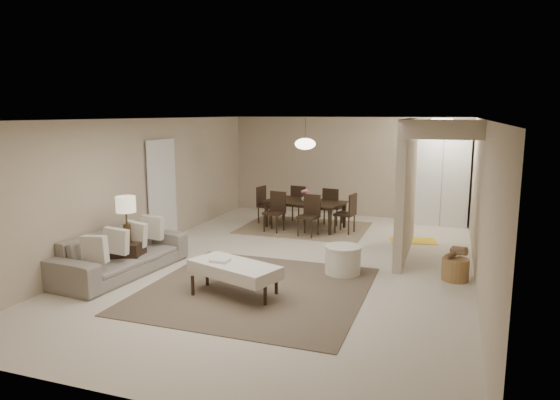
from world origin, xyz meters
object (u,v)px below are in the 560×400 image
at_px(pantry_cabinet, 442,180).
at_px(dining_table, 305,215).
at_px(ottoman_bench, 234,270).
at_px(wicker_basket, 455,269).
at_px(sofa, 122,253).
at_px(side_table, 129,257).
at_px(round_pouf, 343,260).

height_order(pantry_cabinet, dining_table, pantry_cabinet).
bearing_deg(ottoman_bench, wicker_basket, 49.42).
xyz_separation_m(pantry_cabinet, sofa, (-4.80, -5.60, -0.70)).
distance_m(side_table, dining_table, 4.43).
distance_m(pantry_cabinet, side_table, 7.31).
bearing_deg(sofa, pantry_cabinet, -35.17).
relative_size(pantry_cabinet, sofa, 0.88).
bearing_deg(ottoman_bench, sofa, -168.77).
height_order(ottoman_bench, dining_table, dining_table).
height_order(sofa, wicker_basket, sofa).
xyz_separation_m(ottoman_bench, round_pouf, (1.27, 1.47, -0.15)).
bearing_deg(round_pouf, ottoman_bench, -130.71).
xyz_separation_m(ottoman_bench, dining_table, (-0.26, 4.44, -0.07)).
relative_size(ottoman_bench, side_table, 2.87).
bearing_deg(side_table, round_pouf, 17.60).
xyz_separation_m(sofa, round_pouf, (3.41, 1.17, -0.11)).
relative_size(sofa, wicker_basket, 5.75).
bearing_deg(round_pouf, dining_table, 117.26).
xyz_separation_m(sofa, dining_table, (1.89, 4.14, -0.04)).
bearing_deg(dining_table, ottoman_bench, -75.98).
bearing_deg(round_pouf, side_table, -162.40).
height_order(pantry_cabinet, wicker_basket, pantry_cabinet).
height_order(ottoman_bench, wicker_basket, ottoman_bench).
height_order(side_table, round_pouf, side_table).
xyz_separation_m(side_table, dining_table, (1.84, 4.03, 0.06)).
distance_m(pantry_cabinet, wicker_basket, 4.26).
distance_m(pantry_cabinet, ottoman_bench, 6.50).
distance_m(ottoman_bench, wicker_basket, 3.48).
bearing_deg(sofa, wicker_basket, -68.84).
bearing_deg(side_table, dining_table, 65.53).
distance_m(sofa, side_table, 0.15).
distance_m(sofa, wicker_basket, 5.35).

